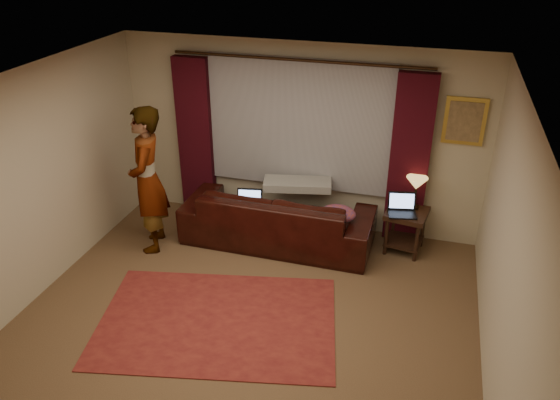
# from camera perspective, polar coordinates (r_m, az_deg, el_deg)

# --- Properties ---
(floor) EXTENTS (5.00, 5.00, 0.01)m
(floor) POSITION_cam_1_polar(r_m,az_deg,el_deg) (6.11, -4.14, -13.35)
(floor) COLOR brown
(floor) RESTS_ON ground
(ceiling) EXTENTS (5.00, 5.00, 0.02)m
(ceiling) POSITION_cam_1_polar(r_m,az_deg,el_deg) (4.83, -5.19, 10.71)
(ceiling) COLOR silver
(ceiling) RESTS_ON ground
(wall_back) EXTENTS (5.00, 0.02, 2.60)m
(wall_back) POSITION_cam_1_polar(r_m,az_deg,el_deg) (7.51, 2.04, 6.55)
(wall_back) COLOR #C1B698
(wall_back) RESTS_ON ground
(wall_left) EXTENTS (0.02, 5.00, 2.60)m
(wall_left) POSITION_cam_1_polar(r_m,az_deg,el_deg) (6.59, -25.46, 0.58)
(wall_left) COLOR #C1B698
(wall_left) RESTS_ON ground
(wall_right) EXTENTS (0.02, 5.00, 2.60)m
(wall_right) POSITION_cam_1_polar(r_m,az_deg,el_deg) (5.14, 22.70, -6.43)
(wall_right) COLOR #C1B698
(wall_right) RESTS_ON ground
(sheer_curtain) EXTENTS (2.50, 0.05, 1.80)m
(sheer_curtain) POSITION_cam_1_polar(r_m,az_deg,el_deg) (7.39, 1.95, 7.84)
(sheer_curtain) COLOR gray
(sheer_curtain) RESTS_ON wall_back
(drape_left) EXTENTS (0.50, 0.14, 2.30)m
(drape_left) POSITION_cam_1_polar(r_m,az_deg,el_deg) (7.93, -8.80, 6.47)
(drape_left) COLOR #340810
(drape_left) RESTS_ON floor
(drape_right) EXTENTS (0.50, 0.14, 2.30)m
(drape_right) POSITION_cam_1_polar(r_m,az_deg,el_deg) (7.27, 13.37, 4.01)
(drape_right) COLOR #340810
(drape_right) RESTS_ON floor
(curtain_rod) EXTENTS (0.04, 0.04, 3.40)m
(curtain_rod) POSITION_cam_1_polar(r_m,az_deg,el_deg) (7.09, 1.96, 14.41)
(curtain_rod) COLOR #311F11
(curtain_rod) RESTS_ON wall_back
(picture_frame) EXTENTS (0.50, 0.04, 0.60)m
(picture_frame) POSITION_cam_1_polar(r_m,az_deg,el_deg) (7.15, 18.73, 7.82)
(picture_frame) COLOR gold
(picture_frame) RESTS_ON wall_back
(sofa) EXTENTS (2.57, 1.13, 1.03)m
(sofa) POSITION_cam_1_polar(r_m,az_deg,el_deg) (7.31, -0.21, -0.82)
(sofa) COLOR black
(sofa) RESTS_ON floor
(throw_blanket) EXTENTS (0.97, 0.54, 0.11)m
(throw_blanket) POSITION_cam_1_polar(r_m,az_deg,el_deg) (7.28, 1.87, 3.61)
(throw_blanket) COLOR gray
(throw_blanket) RESTS_ON sofa
(clothing_pile) EXTENTS (0.47, 0.36, 0.19)m
(clothing_pile) POSITION_cam_1_polar(r_m,az_deg,el_deg) (7.00, 6.06, -1.48)
(clothing_pile) COLOR brown
(clothing_pile) RESTS_ON sofa
(laptop_sofa) EXTENTS (0.40, 0.42, 0.25)m
(laptop_sofa) POSITION_cam_1_polar(r_m,az_deg,el_deg) (7.21, -3.31, -0.21)
(laptop_sofa) COLOR black
(laptop_sofa) RESTS_ON sofa
(area_rug) EXTENTS (2.89, 2.22, 0.01)m
(area_rug) POSITION_cam_1_polar(r_m,az_deg,el_deg) (6.23, -6.56, -12.43)
(area_rug) COLOR maroon
(area_rug) RESTS_ON floor
(end_table) EXTENTS (0.58, 0.58, 0.59)m
(end_table) POSITION_cam_1_polar(r_m,az_deg,el_deg) (7.41, 12.91, -3.15)
(end_table) COLOR black
(end_table) RESTS_ON floor
(tiffany_lamp) EXTENTS (0.35, 0.35, 0.44)m
(tiffany_lamp) POSITION_cam_1_polar(r_m,az_deg,el_deg) (7.26, 13.96, 0.72)
(tiffany_lamp) COLOR olive
(tiffany_lamp) RESTS_ON end_table
(laptop_table) EXTENTS (0.42, 0.45, 0.26)m
(laptop_table) POSITION_cam_1_polar(r_m,az_deg,el_deg) (7.10, 12.73, -0.60)
(laptop_table) COLOR black
(laptop_table) RESTS_ON end_table
(person) EXTENTS (0.73, 0.73, 1.96)m
(person) POSITION_cam_1_polar(r_m,az_deg,el_deg) (7.20, -13.66, 2.01)
(person) COLOR gray
(person) RESTS_ON floor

